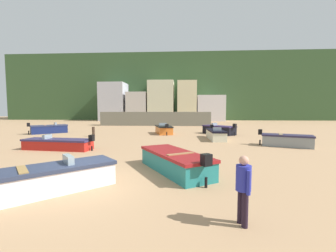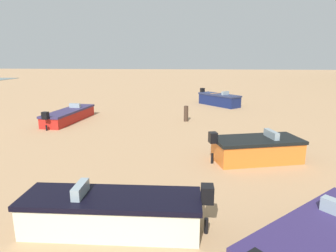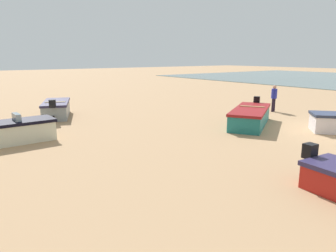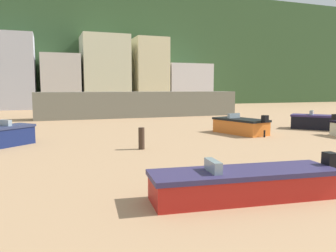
# 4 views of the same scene
# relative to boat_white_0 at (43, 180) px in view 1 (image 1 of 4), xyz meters

# --- Properties ---
(ground_plane) EXTENTS (160.00, 160.00, 0.00)m
(ground_plane) POSITION_rel_boat_white_0_xyz_m (1.12, 0.94, -0.44)
(ground_plane) COLOR tan
(headland_hill) EXTENTS (90.00, 32.00, 17.91)m
(headland_hill) POSITION_rel_boat_white_0_xyz_m (1.12, 66.94, 8.52)
(headland_hill) COLOR #324F2C
(headland_hill) RESTS_ON ground
(harbor_pier) EXTENTS (18.83, 2.40, 2.36)m
(harbor_pier) POSITION_rel_boat_white_0_xyz_m (-0.06, 30.94, 0.74)
(harbor_pier) COLOR slate
(harbor_pier) RESTS_ON ground
(townhouse_far_left) EXTENTS (6.22, 5.91, 9.49)m
(townhouse_far_left) POSITION_rel_boat_white_0_xyz_m (-12.77, 47.89, 4.31)
(townhouse_far_left) COLOR #B5B6C0
(townhouse_far_left) RESTS_ON ground
(townhouse_left) EXTENTS (4.95, 5.77, 7.09)m
(townhouse_left) POSITION_rel_boat_white_0_xyz_m (-6.56, 47.83, 3.11)
(townhouse_left) COLOR beige
(townhouse_left) RESTS_ON ground
(townhouse_centre_left) EXTENTS (6.26, 6.77, 9.86)m
(townhouse_centre_left) POSITION_rel_boat_white_0_xyz_m (-0.61, 48.33, 4.49)
(townhouse_centre_left) COLOR beige
(townhouse_centre_left) RESTS_ON ground
(townhouse_right) EXTENTS (4.60, 5.03, 9.75)m
(townhouse_right) POSITION_rel_boat_white_0_xyz_m (5.77, 47.45, 4.43)
(townhouse_right) COLOR beige
(townhouse_right) RESTS_ON ground
(townhouse_far_right) EXTENTS (6.61, 6.24, 6.23)m
(townhouse_far_right) POSITION_rel_boat_white_0_xyz_m (11.58, 48.06, 2.68)
(townhouse_far_right) COLOR silver
(townhouse_far_right) RESTS_ON ground
(boat_white_0) EXTENTS (4.19, 3.97, 1.17)m
(boat_white_0) POSITION_rel_boat_white_0_xyz_m (0.00, 0.00, 0.00)
(boat_white_0) COLOR white
(boat_white_0) RESTS_ON ground
(boat_black_1) EXTENTS (3.53, 3.73, 1.27)m
(boat_black_1) POSITION_rel_boat_white_0_xyz_m (8.56, 17.57, 0.05)
(boat_black_1) COLOR black
(boat_black_1) RESTS_ON ground
(boat_teal_2) EXTENTS (3.43, 4.38, 1.16)m
(boat_teal_2) POSITION_rel_boat_white_0_xyz_m (4.11, 2.72, -0.01)
(boat_teal_2) COLOR #207676
(boat_teal_2) RESTS_ON ground
(boat_orange_3) EXTENTS (2.33, 3.72, 1.22)m
(boat_orange_3) POSITION_rel_boat_white_0_xyz_m (2.45, 17.64, 0.03)
(boat_orange_3) COLOR orange
(boat_orange_3) RESTS_ON ground
(boat_navy_4) EXTENTS (3.62, 3.42, 1.27)m
(boat_navy_4) POSITION_rel_boat_white_0_xyz_m (-10.70, 17.30, 0.06)
(boat_navy_4) COLOR navy
(boat_navy_4) RESTS_ON ground
(boat_grey_5) EXTENTS (3.66, 2.50, 1.19)m
(boat_grey_5) POSITION_rel_boat_white_0_xyz_m (12.07, 9.67, 0.01)
(boat_grey_5) COLOR gray
(boat_grey_5) RESTS_ON ground
(boat_cream_6) EXTENTS (1.35, 4.41, 1.19)m
(boat_cream_6) POSITION_rel_boat_white_0_xyz_m (7.53, 13.31, 0.01)
(boat_cream_6) COLOR beige
(boat_cream_6) RESTS_ON ground
(boat_red_7) EXTENTS (4.98, 1.78, 1.04)m
(boat_red_7) POSITION_rel_boat_white_0_xyz_m (-3.85, 7.43, -0.06)
(boat_red_7) COLOR red
(boat_red_7) RESTS_ON ground
(mooring_post_near_water) EXTENTS (0.27, 0.27, 0.97)m
(mooring_post_near_water) POSITION_rel_boat_white_0_xyz_m (-4.45, 14.74, 0.05)
(mooring_post_near_water) COLOR #3E2D22
(mooring_post_near_water) RESTS_ON ground
(beach_walker_foreground) EXTENTS (0.41, 0.54, 1.62)m
(beach_walker_foreground) POSITION_rel_boat_white_0_xyz_m (5.80, -1.57, 0.52)
(beach_walker_foreground) COLOR black
(beach_walker_foreground) RESTS_ON ground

